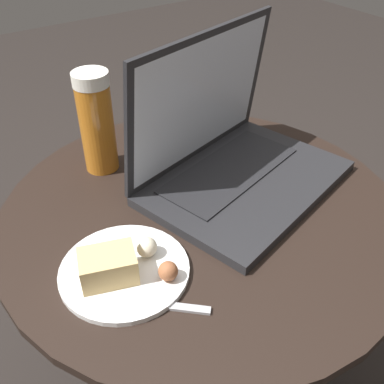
# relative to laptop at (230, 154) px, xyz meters

# --- Properties ---
(ground_plane) EXTENTS (6.00, 6.00, 0.00)m
(ground_plane) POSITION_rel_laptop_xyz_m (-0.09, -0.04, -0.62)
(ground_plane) COLOR black
(table) EXTENTS (0.73, 0.73, 0.56)m
(table) POSITION_rel_laptop_xyz_m (-0.09, -0.04, -0.18)
(table) COLOR black
(table) RESTS_ON ground_plane
(laptop) EXTENTS (0.43, 0.35, 0.28)m
(laptop) POSITION_rel_laptop_xyz_m (0.00, 0.00, 0.00)
(laptop) COLOR #232326
(laptop) RESTS_ON table
(beer_glass) EXTENTS (0.07, 0.07, 0.20)m
(beer_glass) POSITION_rel_laptop_xyz_m (-0.19, 0.18, 0.05)
(beer_glass) COLOR #C6701E
(beer_glass) RESTS_ON table
(snack_plate) EXTENTS (0.20, 0.20, 0.05)m
(snack_plate) POSITION_rel_laptop_xyz_m (-0.29, -0.11, -0.04)
(snack_plate) COLOR white
(snack_plate) RESTS_ON table
(fork) EXTENTS (0.14, 0.13, 0.00)m
(fork) POSITION_rel_laptop_xyz_m (-0.30, -0.17, -0.05)
(fork) COLOR #B2B2B7
(fork) RESTS_ON table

